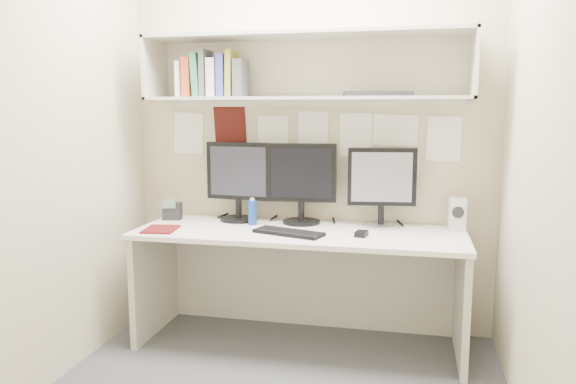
% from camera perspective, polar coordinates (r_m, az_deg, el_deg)
% --- Properties ---
extents(wall_back, '(2.40, 0.02, 2.60)m').
position_cam_1_polar(wall_back, '(3.71, 2.27, 5.88)').
color(wall_back, '#BAAE8E').
rests_on(wall_back, ground).
extents(wall_front, '(2.40, 0.02, 2.60)m').
position_cam_1_polar(wall_front, '(1.78, -9.24, 2.98)').
color(wall_front, '#BAAE8E').
rests_on(wall_front, ground).
extents(wall_left, '(0.02, 2.00, 2.60)m').
position_cam_1_polar(wall_left, '(3.24, -22.62, 4.86)').
color(wall_left, '#BAAE8E').
rests_on(wall_left, ground).
extents(wall_right, '(0.02, 2.00, 2.60)m').
position_cam_1_polar(wall_right, '(2.71, 24.08, 4.20)').
color(wall_right, '#BAAE8E').
rests_on(wall_right, ground).
extents(desk, '(2.00, 0.70, 0.73)m').
position_cam_1_polar(desk, '(3.54, 1.16, -9.66)').
color(desk, silver).
rests_on(desk, floor).
extents(overhead_hutch, '(2.00, 0.38, 0.40)m').
position_cam_1_polar(overhead_hutch, '(3.58, 1.90, 12.52)').
color(overhead_hutch, beige).
rests_on(overhead_hutch, wall_back).
extents(pinned_papers, '(1.92, 0.01, 0.48)m').
position_cam_1_polar(pinned_papers, '(3.71, 2.25, 5.11)').
color(pinned_papers, white).
rests_on(pinned_papers, wall_back).
extents(monitor_left, '(0.45, 0.24, 0.52)m').
position_cam_1_polar(monitor_left, '(3.72, -5.03, 1.35)').
color(monitor_left, black).
rests_on(monitor_left, desk).
extents(monitor_center, '(0.45, 0.24, 0.52)m').
position_cam_1_polar(monitor_center, '(3.61, 1.40, 1.16)').
color(monitor_center, black).
rests_on(monitor_center, desk).
extents(monitor_right, '(0.43, 0.23, 0.50)m').
position_cam_1_polar(monitor_right, '(3.55, 9.50, 0.77)').
color(monitor_right, '#A5A5AA').
rests_on(monitor_right, desk).
extents(keyboard, '(0.45, 0.27, 0.02)m').
position_cam_1_polar(keyboard, '(3.33, 0.06, -4.14)').
color(keyboard, black).
rests_on(keyboard, desk).
extents(mouse, '(0.08, 0.11, 0.03)m').
position_cam_1_polar(mouse, '(3.30, 7.46, -4.22)').
color(mouse, black).
rests_on(mouse, desk).
extents(speaker, '(0.10, 0.11, 0.20)m').
position_cam_1_polar(speaker, '(3.58, 16.81, -2.15)').
color(speaker, '#BABBB6').
rests_on(speaker, desk).
extents(blue_bottle, '(0.06, 0.06, 0.17)m').
position_cam_1_polar(blue_bottle, '(3.60, -3.65, -2.05)').
color(blue_bottle, navy).
rests_on(blue_bottle, desk).
extents(maroon_notebook, '(0.22, 0.25, 0.01)m').
position_cam_1_polar(maroon_notebook, '(3.53, -12.81, -3.71)').
color(maroon_notebook, '#560E0F').
rests_on(maroon_notebook, desk).
extents(desk_phone, '(0.14, 0.13, 0.14)m').
position_cam_1_polar(desk_phone, '(3.85, -11.67, -1.90)').
color(desk_phone, black).
rests_on(desk_phone, desk).
extents(book_stack, '(0.44, 0.18, 0.29)m').
position_cam_1_polar(book_stack, '(3.66, -7.65, 11.55)').
color(book_stack, silver).
rests_on(book_stack, overhead_hutch).
extents(hutch_tray, '(0.42, 0.22, 0.03)m').
position_cam_1_polar(hutch_tray, '(3.43, 9.09, 9.82)').
color(hutch_tray, black).
rests_on(hutch_tray, overhead_hutch).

